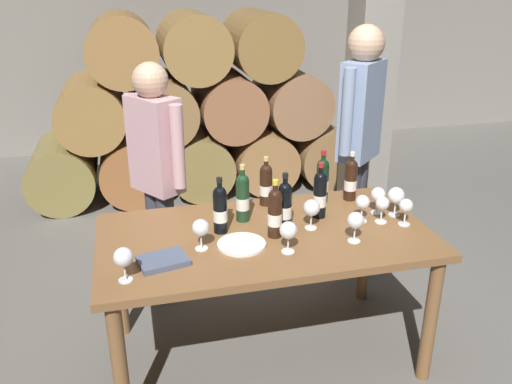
{
  "coord_description": "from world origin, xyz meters",
  "views": [
    {
      "loc": [
        -0.63,
        -2.35,
        1.99
      ],
      "look_at": [
        0.0,
        0.2,
        0.91
      ],
      "focal_mm": 37.12,
      "sensor_mm": 36.0,
      "label": 1
    }
  ],
  "objects_px": {
    "wine_bottle_0": "(266,184)",
    "wine_glass_5": "(382,204)",
    "wine_glass_1": "(378,195)",
    "taster_seated_left": "(157,166)",
    "wine_bottle_5": "(243,197)",
    "wine_glass_8": "(396,196)",
    "wine_bottle_4": "(220,209)",
    "sommelier_presenting": "(359,130)",
    "wine_bottle_7": "(285,205)",
    "tasting_notebook": "(163,261)",
    "wine_glass_0": "(288,231)",
    "wine_bottle_6": "(320,194)",
    "wine_glass_3": "(311,208)",
    "dining_table": "(265,249)",
    "wine_glass_2": "(362,203)",
    "wine_glass_9": "(201,228)",
    "serving_plate": "(242,244)",
    "wine_bottle_2": "(351,179)",
    "wine_glass_6": "(123,258)",
    "wine_glass_4": "(355,221)",
    "wine_bottle_3": "(275,212)",
    "wine_bottle_1": "(322,180)",
    "wine_glass_7": "(406,207)"
  },
  "relations": [
    {
      "from": "wine_bottle_6",
      "to": "wine_glass_3",
      "type": "bearing_deg",
      "value": -125.96
    },
    {
      "from": "tasting_notebook",
      "to": "serving_plate",
      "type": "xyz_separation_m",
      "value": [
        0.39,
        0.08,
        -0.01
      ]
    },
    {
      "from": "wine_glass_1",
      "to": "wine_glass_3",
      "type": "relative_size",
      "value": 0.96
    },
    {
      "from": "wine_bottle_4",
      "to": "wine_glass_8",
      "type": "height_order",
      "value": "wine_bottle_4"
    },
    {
      "from": "wine_bottle_0",
      "to": "wine_bottle_4",
      "type": "height_order",
      "value": "wine_bottle_4"
    },
    {
      "from": "wine_bottle_7",
      "to": "taster_seated_left",
      "type": "xyz_separation_m",
      "value": [
        -0.6,
        0.69,
        0.03
      ]
    },
    {
      "from": "wine_bottle_0",
      "to": "wine_glass_9",
      "type": "bearing_deg",
      "value": -134.78
    },
    {
      "from": "tasting_notebook",
      "to": "serving_plate",
      "type": "height_order",
      "value": "tasting_notebook"
    },
    {
      "from": "wine_bottle_7",
      "to": "wine_glass_3",
      "type": "height_order",
      "value": "wine_bottle_7"
    },
    {
      "from": "wine_glass_7",
      "to": "wine_glass_9",
      "type": "bearing_deg",
      "value": -179.62
    },
    {
      "from": "wine_glass_9",
      "to": "serving_plate",
      "type": "xyz_separation_m",
      "value": [
        0.2,
        -0.01,
        -0.1
      ]
    },
    {
      "from": "wine_bottle_1",
      "to": "tasting_notebook",
      "type": "relative_size",
      "value": 1.42
    },
    {
      "from": "wine_bottle_5",
      "to": "sommelier_presenting",
      "type": "height_order",
      "value": "sommelier_presenting"
    },
    {
      "from": "wine_bottle_4",
      "to": "dining_table",
      "type": "bearing_deg",
      "value": -18.54
    },
    {
      "from": "wine_bottle_3",
      "to": "wine_glass_6",
      "type": "relative_size",
      "value": 1.91
    },
    {
      "from": "wine_bottle_1",
      "to": "wine_glass_3",
      "type": "bearing_deg",
      "value": -119.13
    },
    {
      "from": "wine_bottle_5",
      "to": "sommelier_presenting",
      "type": "bearing_deg",
      "value": 31.79
    },
    {
      "from": "wine_bottle_0",
      "to": "wine_glass_5",
      "type": "distance_m",
      "value": 0.66
    },
    {
      "from": "wine_bottle_5",
      "to": "wine_glass_8",
      "type": "bearing_deg",
      "value": -9.67
    },
    {
      "from": "wine_bottle_2",
      "to": "wine_glass_9",
      "type": "distance_m",
      "value": 1.02
    },
    {
      "from": "wine_bottle_6",
      "to": "serving_plate",
      "type": "xyz_separation_m",
      "value": [
        -0.49,
        -0.23,
        -0.13
      ]
    },
    {
      "from": "sommelier_presenting",
      "to": "wine_bottle_0",
      "type": "bearing_deg",
      "value": -152.11
    },
    {
      "from": "wine_bottle_3",
      "to": "wine_bottle_0",
      "type": "bearing_deg",
      "value": 81.54
    },
    {
      "from": "wine_bottle_4",
      "to": "wine_glass_1",
      "type": "xyz_separation_m",
      "value": [
        0.88,
        0.02,
        -0.02
      ]
    },
    {
      "from": "wine_bottle_1",
      "to": "wine_glass_4",
      "type": "distance_m",
      "value": 0.52
    },
    {
      "from": "wine_glass_1",
      "to": "taster_seated_left",
      "type": "xyz_separation_m",
      "value": [
        -1.16,
        0.63,
        0.05
      ]
    },
    {
      "from": "wine_bottle_4",
      "to": "wine_glass_3",
      "type": "height_order",
      "value": "wine_bottle_4"
    },
    {
      "from": "wine_bottle_7",
      "to": "tasting_notebook",
      "type": "xyz_separation_m",
      "value": [
        -0.65,
        -0.21,
        -0.12
      ]
    },
    {
      "from": "wine_glass_8",
      "to": "tasting_notebook",
      "type": "xyz_separation_m",
      "value": [
        -1.29,
        -0.22,
        -0.1
      ]
    },
    {
      "from": "wine_glass_4",
      "to": "wine_glass_9",
      "type": "xyz_separation_m",
      "value": [
        -0.75,
        0.11,
        -0.0
      ]
    },
    {
      "from": "wine_bottle_6",
      "to": "wine_bottle_7",
      "type": "relative_size",
      "value": 1.01
    },
    {
      "from": "wine_bottle_1",
      "to": "taster_seated_left",
      "type": "xyz_separation_m",
      "value": [
        -0.92,
        0.4,
        0.03
      ]
    },
    {
      "from": "wine_glass_6",
      "to": "serving_plate",
      "type": "distance_m",
      "value": 0.6
    },
    {
      "from": "tasting_notebook",
      "to": "wine_bottle_7",
      "type": "bearing_deg",
      "value": 5.54
    },
    {
      "from": "wine_bottle_0",
      "to": "wine_bottle_7",
      "type": "height_order",
      "value": "wine_bottle_7"
    },
    {
      "from": "sommelier_presenting",
      "to": "wine_bottle_7",
      "type": "bearing_deg",
      "value": -135.24
    },
    {
      "from": "wine_bottle_4",
      "to": "wine_bottle_7",
      "type": "relative_size",
      "value": 0.97
    },
    {
      "from": "wine_glass_7",
      "to": "wine_glass_8",
      "type": "bearing_deg",
      "value": 87.26
    },
    {
      "from": "wine_bottle_2",
      "to": "wine_glass_8",
      "type": "relative_size",
      "value": 1.78
    },
    {
      "from": "wine_glass_5",
      "to": "wine_glass_0",
      "type": "bearing_deg",
      "value": -161.47
    },
    {
      "from": "dining_table",
      "to": "wine_glass_2",
      "type": "xyz_separation_m",
      "value": [
        0.54,
        0.02,
        0.2
      ]
    },
    {
      "from": "wine_bottle_1",
      "to": "wine_glass_9",
      "type": "distance_m",
      "value": 0.87
    },
    {
      "from": "wine_bottle_1",
      "to": "sommelier_presenting",
      "type": "relative_size",
      "value": 0.18
    },
    {
      "from": "wine_bottle_3",
      "to": "wine_glass_9",
      "type": "bearing_deg",
      "value": -172.98
    },
    {
      "from": "wine_bottle_1",
      "to": "taster_seated_left",
      "type": "height_order",
      "value": "taster_seated_left"
    },
    {
      "from": "wine_glass_6",
      "to": "wine_glass_9",
      "type": "height_order",
      "value": "wine_glass_6"
    },
    {
      "from": "wine_glass_3",
      "to": "serving_plate",
      "type": "height_order",
      "value": "wine_glass_3"
    },
    {
      "from": "wine_bottle_3",
      "to": "serving_plate",
      "type": "relative_size",
      "value": 1.27
    },
    {
      "from": "wine_bottle_2",
      "to": "wine_glass_6",
      "type": "relative_size",
      "value": 1.84
    },
    {
      "from": "wine_bottle_7",
      "to": "wine_glass_3",
      "type": "xyz_separation_m",
      "value": [
        0.14,
        -0.03,
        -0.02
      ]
    }
  ]
}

